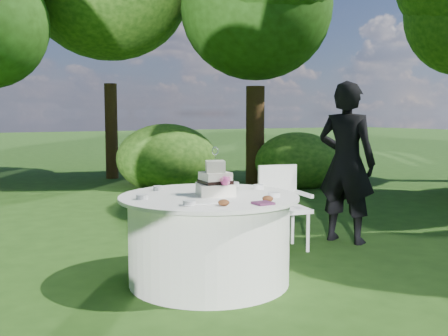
{
  "coord_description": "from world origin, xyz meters",
  "views": [
    {
      "loc": [
        -2.06,
        -4.0,
        1.48
      ],
      "look_at": [
        0.15,
        0.0,
        1.0
      ],
      "focal_mm": 42.0,
      "sensor_mm": 36.0,
      "label": 1
    }
  ],
  "objects_px": {
    "napkins": "(263,203)",
    "cake": "(216,182)",
    "chair": "(282,201)",
    "table": "(209,238)",
    "guest": "(346,163)"
  },
  "relations": [
    {
      "from": "guest",
      "to": "chair",
      "type": "height_order",
      "value": "guest"
    },
    {
      "from": "guest",
      "to": "table",
      "type": "bearing_deg",
      "value": 78.66
    },
    {
      "from": "guest",
      "to": "cake",
      "type": "bearing_deg",
      "value": 79.56
    },
    {
      "from": "guest",
      "to": "cake",
      "type": "relative_size",
      "value": 4.36
    },
    {
      "from": "guest",
      "to": "cake",
      "type": "height_order",
      "value": "guest"
    },
    {
      "from": "guest",
      "to": "chair",
      "type": "bearing_deg",
      "value": 54.07
    },
    {
      "from": "chair",
      "to": "napkins",
      "type": "bearing_deg",
      "value": -130.34
    },
    {
      "from": "napkins",
      "to": "chair",
      "type": "height_order",
      "value": "chair"
    },
    {
      "from": "napkins",
      "to": "cake",
      "type": "distance_m",
      "value": 0.61
    },
    {
      "from": "guest",
      "to": "table",
      "type": "relative_size",
      "value": 1.18
    },
    {
      "from": "cake",
      "to": "napkins",
      "type": "bearing_deg",
      "value": -80.04
    },
    {
      "from": "napkins",
      "to": "cake",
      "type": "height_order",
      "value": "cake"
    },
    {
      "from": "table",
      "to": "chair",
      "type": "distance_m",
      "value": 1.42
    },
    {
      "from": "cake",
      "to": "guest",
      "type": "bearing_deg",
      "value": 15.42
    },
    {
      "from": "napkins",
      "to": "chair",
      "type": "relative_size",
      "value": 0.15
    }
  ]
}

